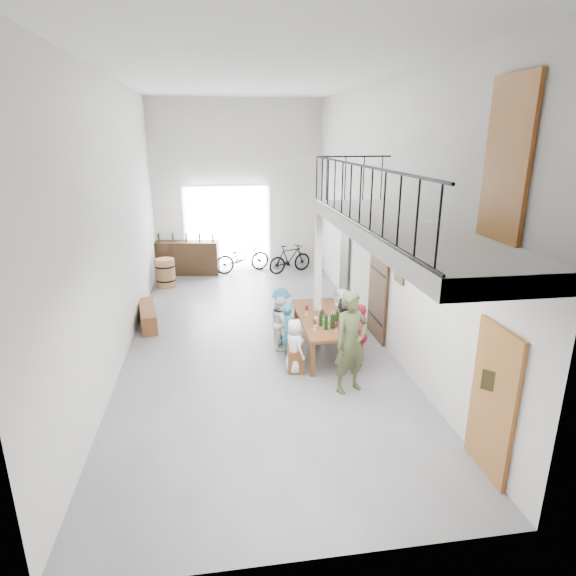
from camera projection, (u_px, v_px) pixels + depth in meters
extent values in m
plane|color=slate|center=(256.00, 339.00, 10.84)|extent=(12.00, 12.00, 0.00)
plane|color=silver|center=(238.00, 187.00, 15.66)|extent=(5.50, 0.00, 5.50)
plane|color=silver|center=(308.00, 324.00, 4.36)|extent=(5.50, 0.00, 5.50)
plane|color=silver|center=(116.00, 221.00, 9.61)|extent=(0.00, 12.00, 12.00)
plane|color=silver|center=(380.00, 214.00, 10.40)|extent=(0.00, 12.00, 12.00)
plane|color=white|center=(250.00, 74.00, 9.17)|extent=(12.00, 12.00, 0.00)
cube|color=white|center=(227.00, 229.00, 15.95)|extent=(2.80, 0.08, 2.80)
cube|color=brown|center=(493.00, 402.00, 6.30)|extent=(0.06, 0.95, 2.10)
cube|color=#3E2816|center=(378.00, 295.00, 10.64)|extent=(0.06, 1.10, 2.00)
cube|color=#2F3A2F|center=(345.00, 263.00, 13.28)|extent=(0.06, 0.80, 2.00)
cube|color=brown|center=(507.00, 160.00, 5.75)|extent=(0.06, 0.90, 1.95)
cube|color=#393217|center=(400.00, 269.00, 9.34)|extent=(0.04, 0.45, 0.55)
cylinder|color=white|center=(361.00, 221.00, 11.63)|extent=(0.04, 0.28, 0.28)
cube|color=silver|center=(404.00, 232.00, 7.20)|extent=(1.50, 5.60, 0.25)
cube|color=black|center=(360.00, 165.00, 6.80)|extent=(0.03, 5.60, 0.03)
cube|color=black|center=(357.00, 223.00, 7.05)|extent=(0.03, 5.60, 0.03)
cube|color=black|center=(354.00, 156.00, 9.52)|extent=(1.50, 0.03, 0.03)
cube|color=silver|center=(318.00, 281.00, 10.17)|extent=(0.14, 0.14, 2.88)
cube|color=brown|center=(323.00, 318.00, 9.95)|extent=(1.01, 2.38, 0.06)
cube|color=brown|center=(312.00, 359.00, 9.06)|extent=(0.09, 0.09, 0.73)
cube|color=brown|center=(354.00, 356.00, 9.16)|extent=(0.09, 0.09, 0.73)
cube|color=brown|center=(296.00, 319.00, 10.98)|extent=(0.09, 0.09, 0.73)
cube|color=brown|center=(331.00, 318.00, 11.09)|extent=(0.09, 0.09, 0.73)
cube|color=brown|center=(293.00, 343.00, 10.06)|extent=(0.50, 1.96, 0.45)
cube|color=brown|center=(347.00, 339.00, 10.28)|extent=(0.45, 1.95, 0.44)
cylinder|color=black|center=(332.00, 320.00, 9.32)|extent=(0.07, 0.07, 0.35)
cylinder|color=black|center=(337.00, 317.00, 9.45)|extent=(0.07, 0.07, 0.35)
cylinder|color=black|center=(336.00, 319.00, 9.34)|extent=(0.07, 0.07, 0.35)
cylinder|color=black|center=(321.00, 318.00, 9.44)|extent=(0.07, 0.07, 0.35)
cylinder|color=black|center=(326.00, 321.00, 9.25)|extent=(0.07, 0.07, 0.35)
cube|color=brown|center=(148.00, 316.00, 11.60)|extent=(0.61, 1.63, 0.45)
cylinder|color=#996A3C|center=(166.00, 273.00, 14.45)|extent=(0.57, 0.57, 0.86)
cylinder|color=black|center=(166.00, 280.00, 14.52)|extent=(0.58, 0.58, 0.05)
cylinder|color=black|center=(165.00, 266.00, 14.39)|extent=(0.58, 0.58, 0.05)
cube|color=#3E2816|center=(187.00, 258.00, 15.75)|extent=(2.12, 0.88, 1.08)
cylinder|color=black|center=(159.00, 237.00, 15.52)|extent=(0.06, 0.06, 0.28)
cylinder|color=black|center=(173.00, 237.00, 15.59)|extent=(0.06, 0.06, 0.28)
cylinder|color=black|center=(186.00, 237.00, 15.58)|extent=(0.06, 0.06, 0.28)
cylinder|color=black|center=(200.00, 237.00, 15.56)|extent=(0.06, 0.06, 0.28)
cylinder|color=black|center=(213.00, 238.00, 15.51)|extent=(0.06, 0.06, 0.28)
imported|color=white|center=(294.00, 346.00, 9.19)|extent=(0.50, 0.61, 1.08)
imported|color=teal|center=(289.00, 331.00, 9.76)|extent=(0.36, 0.48, 1.18)
imported|color=white|center=(281.00, 322.00, 10.25)|extent=(0.50, 0.60, 1.15)
imported|color=teal|center=(281.00, 314.00, 10.67)|extent=(0.69, 0.87, 1.19)
imported|color=red|center=(360.00, 334.00, 9.49)|extent=(0.53, 0.80, 1.26)
imported|color=black|center=(345.00, 323.00, 10.24)|extent=(0.57, 1.11, 1.14)
imported|color=white|center=(341.00, 314.00, 10.72)|extent=(0.43, 0.60, 1.17)
imported|color=#404828|center=(351.00, 342.00, 8.40)|extent=(0.79, 0.66, 1.85)
imported|color=#144D16|center=(357.00, 319.00, 11.46)|extent=(0.44, 0.41, 0.39)
imported|color=black|center=(242.00, 258.00, 15.97)|extent=(2.00, 1.20, 0.99)
imported|color=black|center=(290.00, 259.00, 15.91)|extent=(1.62, 0.99, 0.94)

